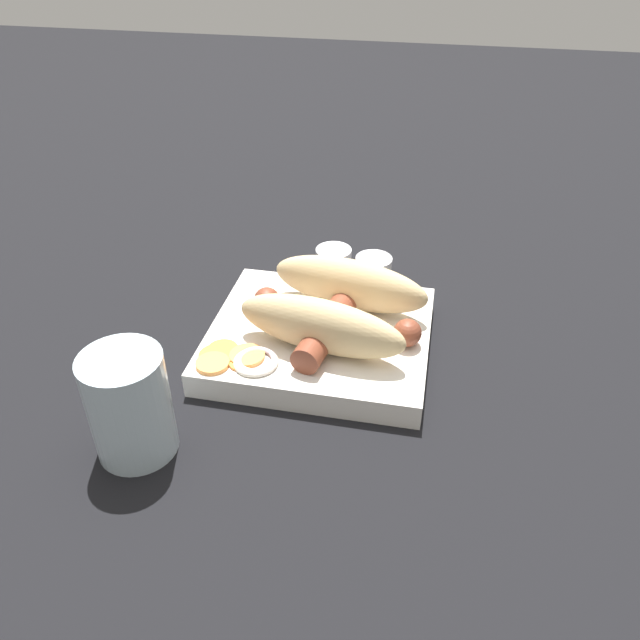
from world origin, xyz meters
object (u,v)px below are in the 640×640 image
at_px(condiment_cup_far, 334,258).
at_px(drink_glass, 130,405).
at_px(food_tray, 320,338).
at_px(condiment_cup_near, 373,267).
at_px(sausage, 335,316).
at_px(bread_roll, 336,304).

bearing_deg(condiment_cup_far, drink_glass, -107.79).
xyz_separation_m(food_tray, condiment_cup_far, (-0.02, 0.17, -0.00)).
relative_size(condiment_cup_near, drink_glass, 0.46).
xyz_separation_m(condiment_cup_far, drink_glass, (-0.11, -0.33, 0.04)).
bearing_deg(sausage, drink_glass, -129.16).
distance_m(food_tray, bread_roll, 0.04).
distance_m(sausage, condiment_cup_near, 0.16).
relative_size(bread_roll, drink_glass, 1.93).
distance_m(food_tray, condiment_cup_near, 0.16).
xyz_separation_m(food_tray, condiment_cup_near, (0.03, 0.16, -0.00)).
xyz_separation_m(bread_roll, drink_glass, (-0.14, -0.17, -0.01)).
xyz_separation_m(sausage, drink_glass, (-0.14, -0.17, 0.01)).
height_order(condiment_cup_near, drink_glass, drink_glass).
height_order(food_tray, bread_roll, bread_roll).
bearing_deg(bread_roll, condiment_cup_far, 101.02).
height_order(food_tray, sausage, sausage).
bearing_deg(condiment_cup_far, sausage, -79.34).
bearing_deg(condiment_cup_far, bread_roll, -78.98).
bearing_deg(condiment_cup_near, condiment_cup_far, 167.63).
height_order(sausage, drink_glass, drink_glass).
height_order(food_tray, condiment_cup_far, food_tray).
xyz_separation_m(bread_roll, condiment_cup_far, (-0.03, 0.16, -0.04)).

